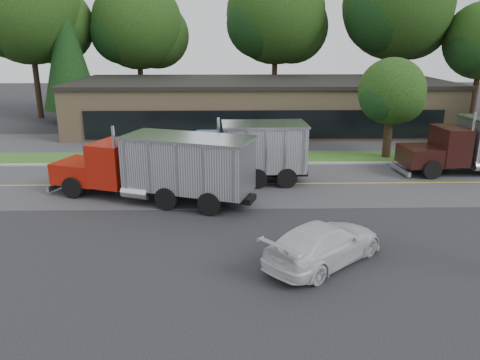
# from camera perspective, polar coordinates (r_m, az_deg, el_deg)

# --- Properties ---
(ground) EXTENTS (140.00, 140.00, 0.00)m
(ground) POSITION_cam_1_polar(r_m,az_deg,el_deg) (17.86, 1.21, -9.26)
(ground) COLOR #313135
(ground) RESTS_ON ground
(road) EXTENTS (60.00, 8.00, 0.02)m
(road) POSITION_cam_1_polar(r_m,az_deg,el_deg) (26.23, 0.38, -0.52)
(road) COLOR #4D4D52
(road) RESTS_ON ground
(center_line) EXTENTS (60.00, 0.12, 0.01)m
(center_line) POSITION_cam_1_polar(r_m,az_deg,el_deg) (26.23, 0.38, -0.52)
(center_line) COLOR gold
(center_line) RESTS_ON ground
(curb) EXTENTS (60.00, 0.30, 0.12)m
(curb) POSITION_cam_1_polar(r_m,az_deg,el_deg) (30.26, 0.15, 1.88)
(curb) COLOR #9E9E99
(curb) RESTS_ON ground
(grass_verge) EXTENTS (60.00, 3.40, 0.03)m
(grass_verge) POSITION_cam_1_polar(r_m,az_deg,el_deg) (32.00, 0.07, 2.72)
(grass_verge) COLOR #276020
(grass_verge) RESTS_ON ground
(far_parking) EXTENTS (60.00, 7.00, 0.02)m
(far_parking) POSITION_cam_1_polar(r_m,az_deg,el_deg) (36.86, -0.11, 4.65)
(far_parking) COLOR #4D4D52
(far_parking) RESTS_ON ground
(strip_mall) EXTENTS (32.00, 12.00, 4.00)m
(strip_mall) POSITION_cam_1_polar(r_m,az_deg,el_deg) (42.50, 2.45, 9.03)
(strip_mall) COLOR tan
(strip_mall) RESTS_ON ground
(tree_far_a) EXTENTS (10.84, 10.20, 15.46)m
(tree_far_a) POSITION_cam_1_polar(r_m,az_deg,el_deg) (51.82, -24.13, 17.81)
(tree_far_a) COLOR #382619
(tree_far_a) RESTS_ON ground
(tree_far_b) EXTENTS (9.61, 9.04, 13.70)m
(tree_far_b) POSITION_cam_1_polar(r_m,az_deg,el_deg) (50.94, -12.17, 17.62)
(tree_far_b) COLOR #382619
(tree_far_b) RESTS_ON ground
(tree_far_c) EXTENTS (10.60, 9.98, 15.13)m
(tree_far_c) POSITION_cam_1_polar(r_m,az_deg,el_deg) (50.39, 4.55, 18.97)
(tree_far_c) COLOR #382619
(tree_far_c) RESTS_ON ground
(tree_far_d) EXTENTS (11.51, 10.83, 16.41)m
(tree_far_d) POSITION_cam_1_polar(r_m,az_deg,el_deg) (52.02, 18.75, 19.03)
(tree_far_d) COLOR #382619
(tree_far_d) RESTS_ON ground
(evergreen_left) EXTENTS (5.28, 5.28, 12.00)m
(evergreen_left) POSITION_cam_1_polar(r_m,az_deg,el_deg) (48.48, -20.30, 14.48)
(evergreen_left) COLOR #382619
(evergreen_left) RESTS_ON ground
(tree_verge) EXTENTS (4.68, 4.41, 6.68)m
(tree_verge) POSITION_cam_1_polar(r_m,az_deg,el_deg) (33.08, 18.07, 9.86)
(tree_verge) COLOR #382619
(tree_verge) RESTS_ON ground
(dump_truck_red) EXTENTS (10.73, 5.88, 3.36)m
(dump_truck_red) POSITION_cam_1_polar(r_m,az_deg,el_deg) (23.45, -9.54, 1.73)
(dump_truck_red) COLOR black
(dump_truck_red) RESTS_ON ground
(dump_truck_blue) EXTENTS (7.99, 2.93, 3.36)m
(dump_truck_blue) POSITION_cam_1_polar(r_m,az_deg,el_deg) (26.10, 0.55, 3.50)
(dump_truck_blue) COLOR black
(dump_truck_blue) RESTS_ON ground
(rally_car) EXTENTS (5.28, 5.02, 1.50)m
(rally_car) POSITION_cam_1_polar(r_m,az_deg,el_deg) (17.38, 10.21, -7.59)
(rally_car) COLOR silver
(rally_car) RESTS_ON ground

